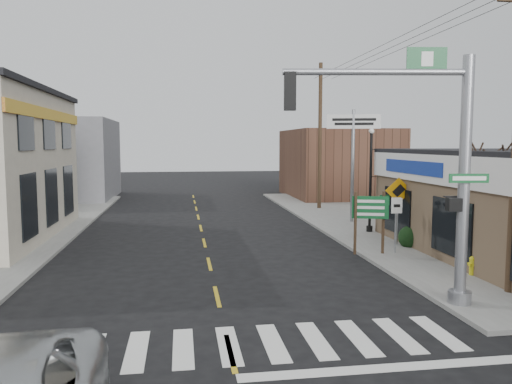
{
  "coord_description": "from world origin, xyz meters",
  "views": [
    {
      "loc": [
        -0.99,
        -10.27,
        4.47
      ],
      "look_at": [
        1.56,
        6.69,
        2.8
      ],
      "focal_mm": 35.0,
      "sensor_mm": 36.0,
      "label": 1
    }
  ],
  "objects": [
    {
      "name": "ground",
      "position": [
        0.0,
        0.0,
        0.0
      ],
      "size": [
        140.0,
        140.0,
        0.0
      ],
      "primitive_type": "plane",
      "color": "black",
      "rests_on": "ground"
    },
    {
      "name": "sidewalk_right",
      "position": [
        9.0,
        13.0,
        0.07
      ],
      "size": [
        6.0,
        38.0,
        0.13
      ],
      "primitive_type": "cube",
      "color": "slate",
      "rests_on": "ground"
    },
    {
      "name": "sidewalk_left",
      "position": [
        -9.0,
        13.0,
        0.07
      ],
      "size": [
        6.0,
        38.0,
        0.13
      ],
      "primitive_type": "cube",
      "color": "slate",
      "rests_on": "ground"
    },
    {
      "name": "center_line",
      "position": [
        0.0,
        8.0,
        0.01
      ],
      "size": [
        0.12,
        56.0,
        0.01
      ],
      "primitive_type": "cube",
      "color": "gold",
      "rests_on": "ground"
    },
    {
      "name": "crosswalk",
      "position": [
        0.0,
        0.4,
        0.01
      ],
      "size": [
        11.0,
        2.2,
        0.01
      ],
      "primitive_type": "cube",
      "color": "silver",
      "rests_on": "ground"
    },
    {
      "name": "bldg_distant_right",
      "position": [
        12.0,
        30.0,
        2.8
      ],
      "size": [
        8.0,
        10.0,
        5.6
      ],
      "primitive_type": "cube",
      "color": "#513325",
      "rests_on": "ground"
    },
    {
      "name": "bldg_distant_left",
      "position": [
        -11.0,
        32.0,
        3.2
      ],
      "size": [
        9.0,
        10.0,
        6.4
      ],
      "primitive_type": "cube",
      "color": "slate",
      "rests_on": "ground"
    },
    {
      "name": "traffic_signal_pole",
      "position": [
        5.67,
        2.02,
        4.19
      ],
      "size": [
        5.4,
        0.4,
        6.84
      ],
      "rotation": [
        0.0,
        0.0,
        -0.14
      ],
      "color": "gray",
      "rests_on": "sidewalk_right"
    },
    {
      "name": "guide_sign",
      "position": [
        6.3,
        8.18,
        1.75
      ],
      "size": [
        1.41,
        0.13,
        2.47
      ],
      "rotation": [
        0.0,
        0.0,
        -0.29
      ],
      "color": "#412F1E",
      "rests_on": "sidewalk_right"
    },
    {
      "name": "fire_hydrant",
      "position": [
        8.5,
        4.66,
        0.47
      ],
      "size": [
        0.2,
        0.2,
        0.63
      ],
      "rotation": [
        0.0,
        0.0,
        0.39
      ],
      "color": "gold",
      "rests_on": "sidewalk_right"
    },
    {
      "name": "ped_crossing_sign",
      "position": [
        8.2,
        9.8,
        2.1
      ],
      "size": [
        1.13,
        0.08,
        2.9
      ],
      "rotation": [
        0.0,
        0.0,
        -0.25
      ],
      "color": "gray",
      "rests_on": "sidewalk_right"
    },
    {
      "name": "lamp_post",
      "position": [
        8.26,
        13.01,
        3.08
      ],
      "size": [
        0.66,
        0.52,
        5.07
      ],
      "rotation": [
        0.0,
        0.0,
        0.05
      ],
      "color": "black",
      "rests_on": "sidewalk_right"
    },
    {
      "name": "dance_center_sign",
      "position": [
        8.42,
        16.24,
        4.85
      ],
      "size": [
        2.92,
        0.18,
        6.2
      ],
      "rotation": [
        0.0,
        0.0,
        -0.28
      ],
      "color": "gray",
      "rests_on": "sidewalk_right"
    },
    {
      "name": "bare_tree",
      "position": [
        9.62,
        5.58,
        4.31
      ],
      "size": [
        2.66,
        2.66,
        5.32
      ],
      "rotation": [
        0.0,
        0.0,
        0.21
      ],
      "color": "black",
      "rests_on": "sidewalk_right"
    },
    {
      "name": "shrub_front",
      "position": [
        9.53,
        4.24,
        0.66
      ],
      "size": [
        1.4,
        1.4,
        1.05
      ],
      "primitive_type": "ellipsoid",
      "color": "#173A1C",
      "rests_on": "sidewalk_right"
    },
    {
      "name": "shrub_back",
      "position": [
        8.58,
        9.37,
        0.5
      ],
      "size": [
        1.0,
        1.0,
        0.75
      ],
      "primitive_type": "ellipsoid",
      "color": "black",
      "rests_on": "sidewalk_right"
    },
    {
      "name": "utility_pole_far",
      "position": [
        8.21,
        22.17,
        5.07
      ],
      "size": [
        1.68,
        0.25,
        9.64
      ],
      "rotation": [
        0.0,
        0.0,
        0.03
      ],
      "color": "#3B251C",
      "rests_on": "sidewalk_right"
    }
  ]
}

